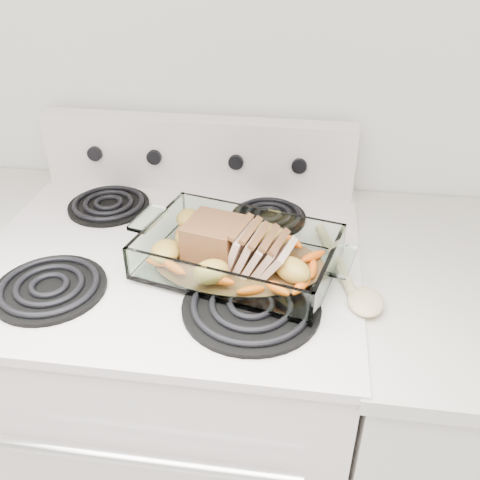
# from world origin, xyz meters

# --- Properties ---
(electric_range) EXTENTS (0.78, 0.70, 1.12)m
(electric_range) POSITION_xyz_m (0.00, 1.66, 0.48)
(electric_range) COLOR silver
(electric_range) RESTS_ON ground
(counter_right) EXTENTS (0.58, 0.68, 0.93)m
(counter_right) POSITION_xyz_m (0.67, 1.66, 0.47)
(counter_right) COLOR beige
(counter_right) RESTS_ON ground
(baking_dish) EXTENTS (0.36, 0.24, 0.07)m
(baking_dish) POSITION_xyz_m (0.15, 1.61, 0.96)
(baking_dish) COLOR silver
(baking_dish) RESTS_ON electric_range
(pork_roast) EXTENTS (0.21, 0.10, 0.08)m
(pork_roast) POSITION_xyz_m (0.13, 1.61, 0.99)
(pork_roast) COLOR brown
(pork_roast) RESTS_ON baking_dish
(roast_vegetables) EXTENTS (0.35, 0.19, 0.04)m
(roast_vegetables) POSITION_xyz_m (0.15, 1.65, 0.97)
(roast_vegetables) COLOR #EE500D
(roast_vegetables) RESTS_ON baking_dish
(wooden_spoon) EXTENTS (0.13, 0.29, 0.02)m
(wooden_spoon) POSITION_xyz_m (0.37, 1.59, 0.95)
(wooden_spoon) COLOR tan
(wooden_spoon) RESTS_ON electric_range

